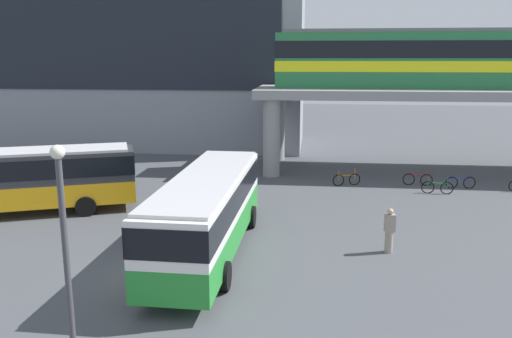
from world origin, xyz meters
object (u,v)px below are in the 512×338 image
(train, at_px, (460,58))
(pedestrian_near_building, at_px, (389,232))
(bicycle_orange, at_px, (347,180))
(bicycle_blue, at_px, (461,182))
(station_building, at_px, (131,35))
(bicycle_green, at_px, (437,187))
(bus_main, at_px, (208,206))
(bicycle_red, at_px, (418,179))
(bus_secondary, at_px, (19,175))

(train, bearing_deg, pedestrian_near_building, -112.05)
(bicycle_orange, bearing_deg, bicycle_blue, 0.04)
(station_building, relative_size, bicycle_green, 16.85)
(bicycle_orange, xyz_separation_m, bicycle_blue, (6.72, 0.01, 0.00))
(bus_main, height_order, bicycle_green, bus_main)
(bicycle_red, relative_size, pedestrian_near_building, 0.98)
(bus_main, distance_m, bicycle_green, 15.49)
(bicycle_red, distance_m, bicycle_green, 2.06)
(station_building, xyz_separation_m, train, (25.61, -9.38, -1.94))
(bicycle_blue, bearing_deg, bicycle_green, -139.77)
(bicycle_green, bearing_deg, bicycle_orange, 164.50)
(bicycle_green, bearing_deg, train, 69.37)
(station_building, bearing_deg, bicycle_orange, -38.09)
(bicycle_green, bearing_deg, bus_secondary, -163.68)
(bus_secondary, distance_m, bicycle_orange, 18.24)
(train, distance_m, bicycle_red, 9.00)
(bus_main, xyz_separation_m, bicycle_red, (10.45, 12.51, -1.63))
(station_building, bearing_deg, pedestrian_near_building, -52.77)
(bicycle_orange, relative_size, bicycle_blue, 0.96)
(bus_secondary, bearing_deg, bicycle_green, 16.32)
(bus_secondary, xyz_separation_m, bicycle_blue, (23.18, 7.71, -1.63))
(bus_main, relative_size, bicycle_blue, 6.20)
(bicycle_red, xyz_separation_m, bicycle_green, (0.74, -1.92, 0.00))
(bicycle_orange, height_order, pedestrian_near_building, pedestrian_near_building)
(bus_main, relative_size, pedestrian_near_building, 6.08)
(bicycle_green, bearing_deg, bus_main, -136.59)
(bus_main, height_order, bicycle_red, bus_main)
(station_building, distance_m, bus_main, 29.85)
(station_building, height_order, bicycle_orange, station_building)
(bus_secondary, relative_size, bicycle_red, 6.26)
(station_building, distance_m, train, 27.34)
(station_building, height_order, bus_main, station_building)
(station_building, bearing_deg, bicycle_green, -33.96)
(bus_main, bearing_deg, bicycle_orange, 62.92)
(station_building, distance_m, pedestrian_near_building, 32.87)
(bus_secondary, bearing_deg, pedestrian_near_building, -10.67)
(station_building, distance_m, bicycle_blue, 30.13)
(bus_main, xyz_separation_m, pedestrian_near_building, (7.13, 1.00, -1.12))
(bicycle_green, bearing_deg, bicycle_blue, 40.23)
(bicycle_red, bearing_deg, train, 54.56)
(bus_secondary, bearing_deg, station_building, 94.51)
(bus_main, relative_size, bicycle_orange, 6.46)
(bus_main, bearing_deg, station_building, 114.67)
(train, xyz_separation_m, bicycle_orange, (-7.42, -4.88, -7.24))
(train, distance_m, bicycle_blue, 8.75)
(bicycle_green, xyz_separation_m, pedestrian_near_building, (-4.06, -9.59, 0.51))
(train, height_order, pedestrian_near_building, train)
(bicycle_red, xyz_separation_m, bicycle_blue, (2.40, -0.51, 0.00))
(bicycle_orange, bearing_deg, pedestrian_near_building, -84.82)
(bicycle_blue, xyz_separation_m, bicycle_green, (-1.66, -1.41, 0.00))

